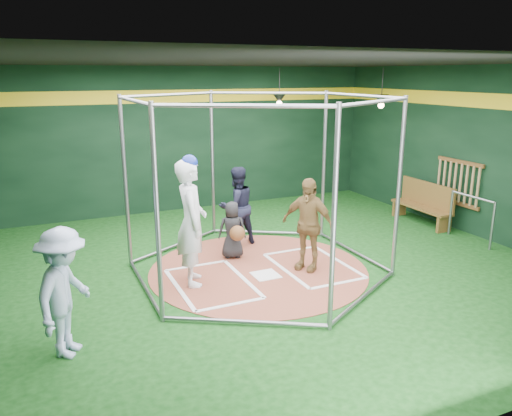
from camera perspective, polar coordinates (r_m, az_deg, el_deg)
name	(u,v)px	position (r m, az deg, el deg)	size (l,w,h in m)	color
room_shell	(258,171)	(8.31, 0.26, 4.21)	(10.10, 9.10, 3.53)	#0B340C
clay_disc	(258,270)	(8.80, 0.27, -7.05)	(3.80, 3.80, 0.01)	brown
home_plate	(266,275)	(8.55, 1.11, -7.66)	(0.43, 0.43, 0.01)	white
batter_box_left	(212,283)	(8.26, -5.07, -8.57)	(1.17, 1.77, 0.01)	white
batter_box_right	(313,265)	(9.01, 6.48, -6.54)	(1.17, 1.77, 0.01)	white
batting_cage	(258,186)	(8.35, 0.28, 2.49)	(4.05, 4.67, 3.00)	gray
bat_rack	(458,182)	(11.64, 22.07, 2.73)	(0.07, 1.25, 0.98)	brown
pendant_lamp_near	(279,98)	(12.36, 2.68, 12.40)	(0.34, 0.34, 0.90)	black
pendant_lamp_far	(381,100)	(11.98, 14.14, 11.88)	(0.34, 0.34, 0.90)	black
batter_figure	(191,221)	(7.99, -7.39, -1.52)	(0.63, 0.83, 2.11)	silver
visitor_leopard	(308,224)	(8.61, 5.91, -1.86)	(0.95, 0.40, 1.62)	#A88348
catcher_figure	(233,230)	(9.18, -2.67, -2.54)	(0.60, 0.63, 1.06)	black
umpire	(237,206)	(9.83, -2.22, 0.21)	(0.76, 0.59, 1.57)	black
bystander_blue	(65,293)	(6.44, -21.04, -9.02)	(1.04, 0.60, 1.61)	#ABBEE2
dugout_bench	(424,202)	(11.98, 18.65, 0.61)	(0.38, 1.63, 0.95)	brown
steel_railing	(471,211)	(10.94, 23.41, -0.34)	(0.05, 1.12, 0.96)	gray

